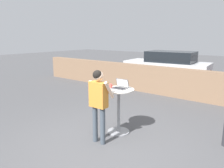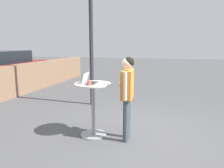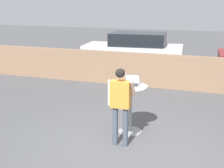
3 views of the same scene
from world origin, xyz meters
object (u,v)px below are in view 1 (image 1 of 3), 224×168
Objects in this scene: coffee_mug at (111,86)px; parked_car_near_street at (167,67)px; laptop at (120,86)px; standing_person at (98,98)px; cafe_table at (119,106)px.

parked_car_near_street is (-1.30, 6.12, -0.32)m from coffee_mug.
coffee_mug is 6.27m from parked_car_near_street.
standing_person reaches higher than laptop.
cafe_table is 9.94× the size of coffee_mug.
laptop is 0.08× the size of parked_car_near_street.
parked_car_near_street is at bearing 104.24° from laptop.
standing_person is 0.39× the size of parked_car_near_street.
parked_car_near_street reaches higher than coffee_mug.
cafe_table is 0.52m from coffee_mug.
standing_person reaches higher than coffee_mug.
coffee_mug reaches higher than cafe_table.
parked_car_near_street is (-1.53, 6.04, -0.32)m from laptop.
standing_person reaches higher than parked_car_near_street.
cafe_table is at bearing 88.62° from standing_person.
laptop is at bearing 88.89° from standing_person.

